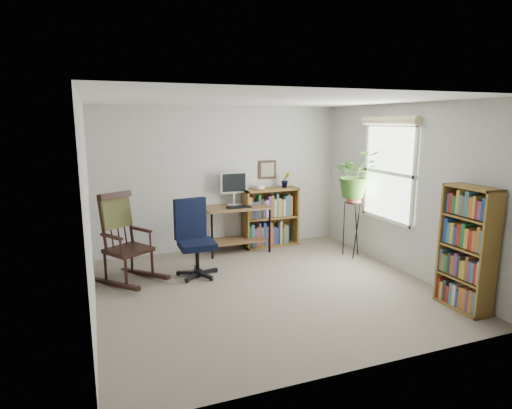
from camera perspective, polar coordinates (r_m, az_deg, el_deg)
name	(u,v)px	position (r m, az deg, el deg)	size (l,w,h in m)	color
floor	(267,289)	(5.70, 1.46, -11.15)	(4.20, 4.00, 0.00)	gray
ceiling	(268,100)	(5.28, 1.59, 13.73)	(4.20, 4.00, 0.00)	silver
wall_back	(222,179)	(7.23, -4.53, 3.46)	(4.20, 0.00, 2.40)	#BCBBB7
wall_front	(359,239)	(3.64, 13.63, -4.50)	(4.20, 0.00, 2.40)	#BCBBB7
wall_left	(88,211)	(4.97, -21.48, -0.80)	(0.00, 4.00, 2.40)	#BCBBB7
wall_right	(403,189)	(6.45, 19.06, 1.95)	(0.00, 4.00, 2.40)	#BCBBB7
window	(388,173)	(6.63, 17.25, 4.04)	(0.12, 1.20, 1.50)	white
desk	(237,229)	(7.15, -2.59, -3.28)	(1.07, 0.59, 0.77)	brown
monitor	(234,188)	(7.14, -2.99, 2.16)	(0.46, 0.16, 0.56)	silver
keyboard	(239,207)	(6.95, -2.31, -0.33)	(0.40, 0.15, 0.03)	black
office_chair	(197,238)	(6.01, -7.90, -4.51)	(0.60, 0.60, 1.10)	black
rocking_chair	(128,238)	(5.99, -16.73, -4.27)	(0.64, 1.07, 1.24)	black
low_bookshelf	(271,217)	(7.45, 1.96, -1.71)	(0.96, 0.32, 1.01)	brown
tall_bookshelf	(467,249)	(5.47, 26.33, -5.30)	(0.27, 0.63, 1.44)	brown
plant_stand	(352,225)	(7.02, 12.73, -2.66)	(0.29, 0.29, 1.04)	black
spider_plant	(356,151)	(6.84, 13.15, 6.96)	(1.69, 1.88, 1.46)	#386623
potted_plant_small	(285,185)	(7.47, 3.94, 2.67)	(0.13, 0.24, 0.11)	#386623
framed_picture	(268,170)	(7.45, 1.55, 4.67)	(0.32, 0.04, 0.32)	black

